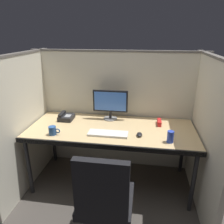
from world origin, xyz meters
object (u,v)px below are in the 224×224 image
Objects in this scene: office_chair at (105,214)px; red_stapler at (159,122)px; soda_can at (170,137)px; keyboard_main at (108,134)px; computer_mouse at (139,135)px; desk at (111,132)px; desk_phone at (66,117)px; coffee_mug at (53,131)px; monitor_center at (110,103)px.

office_chair is 1.23m from red_stapler.
soda_can is (0.55, 0.63, 0.44)m from office_chair.
keyboard_main is 0.34m from computer_mouse.
desk is 0.16m from keyboard_main.
red_stapler is at bearing 68.53° from office_chair.
soda_can is 1.30m from desk_phone.
desk is 0.59m from red_stapler.
office_chair reaches higher than desk.
computer_mouse is 0.98m from desk_phone.
red_stapler is (0.22, 0.34, 0.01)m from computer_mouse.
desk is 0.92m from office_chair.
soda_can is 0.97× the size of coffee_mug.
desk is 15.57× the size of soda_can.
desk is 0.68m from soda_can.
soda_can is (0.63, -0.23, 0.11)m from desk.
monitor_center reaches higher than computer_mouse.
office_chair is 0.81m from keyboard_main.
monitor_center is 2.87× the size of red_stapler.
keyboard_main is at bearing -177.15° from computer_mouse.
keyboard_main is 2.87× the size of red_stapler.
desk_phone is (-0.60, 0.18, 0.08)m from desk.
coffee_mug reaches higher than keyboard_main.
monitor_center reaches higher than soda_can.
office_chair is at bearing -83.09° from monitor_center.
computer_mouse is at bearing 6.62° from coffee_mug.
desk_phone is (-0.59, 0.33, 0.02)m from keyboard_main.
desk_phone is 1.27× the size of red_stapler.
soda_can is 0.64× the size of desk_phone.
soda_can is 0.44m from red_stapler.
computer_mouse is at bearing 163.45° from soda_can.
desk is 10.00× the size of desk_phone.
soda_can is (0.31, -0.09, 0.04)m from computer_mouse.
monitor_center is 4.48× the size of computer_mouse.
computer_mouse is (0.34, 0.02, 0.01)m from keyboard_main.
desk_phone is at bearing 150.93° from keyboard_main.
keyboard_main is 3.41× the size of coffee_mug.
coffee_mug reaches higher than desk.
keyboard_main is at bearing 8.75° from coffee_mug.
desk is 12.67× the size of red_stapler.
desk_phone is at bearing 91.00° from coffee_mug.
soda_can is at bearing -36.44° from monitor_center.
computer_mouse is at bearing 2.85° from keyboard_main.
office_chair reaches higher than red_stapler.
desk is at bearing 157.26° from computer_mouse.
red_stapler is (-0.08, 0.43, -0.03)m from soda_can.
desk is at bearing -78.99° from monitor_center.
soda_can is 1.23m from coffee_mug.
desk_phone is at bearing 125.87° from office_chair.
computer_mouse reaches higher than keyboard_main.
keyboard_main is 0.65m from soda_can.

